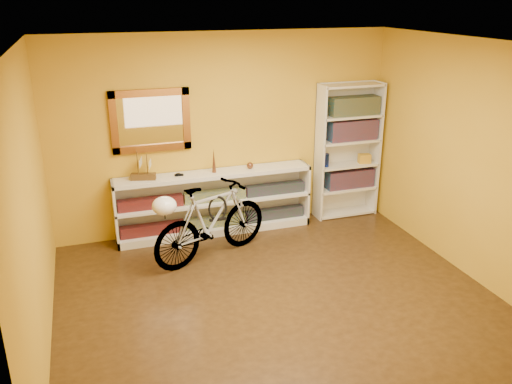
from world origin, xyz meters
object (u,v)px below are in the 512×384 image
object	(u,v)px
console_unit	(215,203)
helmet	(164,206)
bookcase	(348,151)
bicycle	(211,221)

from	to	relation	value
console_unit	helmet	bearing A→B (deg)	-130.46
bookcase	helmet	bearing A→B (deg)	-160.75
bookcase	helmet	size ratio (longest dim) A/B	6.97
bicycle	helmet	xyz separation A→B (m)	(-0.58, -0.23, 0.36)
bicycle	helmet	bearing A→B (deg)	90.00
bookcase	bicycle	xyz separation A→B (m)	(-2.16, -0.73, -0.47)
console_unit	helmet	distance (m)	1.29
bicycle	helmet	size ratio (longest dim) A/B	5.96
bookcase	bicycle	bearing A→B (deg)	-161.42
helmet	bicycle	bearing A→B (deg)	21.67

